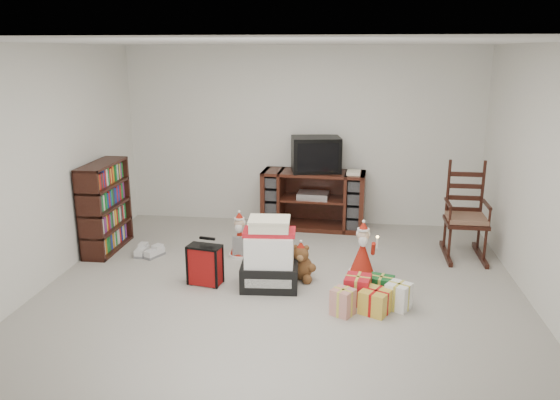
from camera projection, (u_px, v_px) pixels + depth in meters
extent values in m
cube|color=#B7B3A8|center=(280.00, 294.00, 5.65)|extent=(5.00, 5.00, 0.01)
cube|color=silver|center=(280.00, 42.00, 4.98)|extent=(5.00, 5.00, 0.01)
cube|color=white|center=(302.00, 137.00, 7.70)|extent=(5.00, 0.01, 2.50)
cube|color=white|center=(224.00, 278.00, 2.92)|extent=(5.00, 0.01, 2.50)
cube|color=white|center=(39.00, 169.00, 5.61)|extent=(0.01, 5.00, 2.50)
cube|color=white|center=(550.00, 183.00, 5.02)|extent=(0.01, 5.00, 2.50)
cube|color=#451B13|center=(313.00, 200.00, 7.64)|extent=(1.45, 0.59, 0.81)
cube|color=silver|center=(313.00, 195.00, 7.59)|extent=(0.44, 0.33, 0.08)
cube|color=black|center=(105.00, 207.00, 6.76)|extent=(0.30, 0.91, 1.11)
cube|color=black|center=(466.00, 222.00, 6.54)|extent=(0.49, 0.47, 0.05)
cube|color=#956751|center=(466.00, 218.00, 6.53)|extent=(0.45, 0.43, 0.06)
cube|color=black|center=(465.00, 186.00, 6.64)|extent=(0.41, 0.06, 0.74)
cube|color=black|center=(463.00, 254.00, 6.65)|extent=(0.49, 0.80, 0.06)
cube|color=black|center=(270.00, 275.00, 5.75)|extent=(0.62, 0.47, 0.27)
cube|color=white|center=(269.00, 249.00, 5.68)|extent=(0.52, 0.42, 0.33)
cube|color=red|center=(269.00, 232.00, 5.63)|extent=(0.55, 0.32, 0.05)
cube|color=#F3EBC7|center=(269.00, 225.00, 5.61)|extent=(0.42, 0.33, 0.11)
cube|color=maroon|center=(205.00, 265.00, 5.81)|extent=(0.36, 0.24, 0.44)
cube|color=black|center=(206.00, 238.00, 5.81)|extent=(0.18, 0.06, 0.03)
ellipsoid|color=brown|center=(301.00, 268.00, 5.97)|extent=(0.26, 0.22, 0.28)
sphere|color=brown|center=(301.00, 255.00, 5.89)|extent=(0.18, 0.18, 0.18)
cone|color=#A31E11|center=(362.00, 257.00, 6.07)|extent=(0.29, 0.29, 0.41)
sphere|color=#D4B094|center=(363.00, 235.00, 6.01)|extent=(0.14, 0.14, 0.14)
cone|color=#A31E11|center=(364.00, 226.00, 5.98)|extent=(0.12, 0.12, 0.10)
cylinder|color=silver|center=(377.00, 243.00, 5.89)|extent=(0.02, 0.02, 0.12)
cone|color=#A31E11|center=(240.00, 242.00, 6.61)|extent=(0.26, 0.26, 0.37)
sphere|color=#D4B094|center=(239.00, 223.00, 6.55)|extent=(0.13, 0.13, 0.13)
cone|color=#A31E11|center=(239.00, 215.00, 6.52)|extent=(0.11, 0.11, 0.09)
cylinder|color=silver|center=(249.00, 229.00, 6.45)|extent=(0.02, 0.02, 0.11)
cube|color=silver|center=(141.00, 252.00, 6.67)|extent=(0.12, 0.27, 0.10)
cube|color=silver|center=(155.00, 252.00, 6.65)|extent=(0.22, 0.29, 0.10)
cube|color=red|center=(358.00, 294.00, 5.36)|extent=(0.23, 0.23, 0.23)
cube|color=#18612A|center=(375.00, 286.00, 5.55)|extent=(0.23, 0.23, 0.23)
cube|color=gold|center=(382.00, 301.00, 5.20)|extent=(0.23, 0.23, 0.23)
cube|color=beige|center=(354.00, 308.00, 5.07)|extent=(0.23, 0.23, 0.23)
cube|color=white|center=(399.00, 294.00, 5.35)|extent=(0.23, 0.23, 0.23)
cube|color=black|center=(316.00, 154.00, 7.49)|extent=(0.72, 0.57, 0.48)
cube|color=black|center=(315.00, 157.00, 7.26)|extent=(0.55, 0.12, 0.38)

